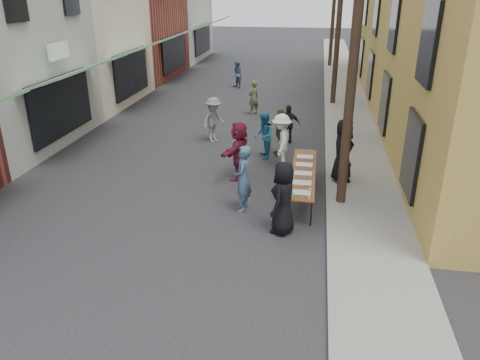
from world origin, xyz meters
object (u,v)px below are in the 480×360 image
(utility_pole_near, at_px, (355,42))
(guest_front_c, at_px, (264,136))
(serving_table, at_px, (303,173))
(utility_pole_far, at_px, (334,3))
(server, at_px, (343,150))
(catering_tray_sausage, at_px, (301,194))
(utility_pole_mid, at_px, (340,13))
(guest_front_a, at_px, (283,198))

(utility_pole_near, distance_m, guest_front_c, 5.67)
(serving_table, bearing_deg, utility_pole_near, -22.44)
(utility_pole_far, xyz_separation_m, server, (0.05, -22.43, -3.41))
(utility_pole_far, distance_m, catering_tray_sausage, 25.49)
(utility_pole_mid, xyz_separation_m, server, (0.05, -10.43, -3.41))
(catering_tray_sausage, height_order, server, server)
(utility_pole_far, height_order, guest_front_a, utility_pole_far)
(utility_pole_far, relative_size, serving_table, 2.25)
(utility_pole_mid, bearing_deg, guest_front_a, -96.26)
(guest_front_a, bearing_deg, serving_table, -172.60)
(guest_front_a, height_order, server, server)
(utility_pole_near, relative_size, guest_front_a, 4.77)
(utility_pole_mid, xyz_separation_m, serving_table, (-1.10, -11.54, -3.79))
(catering_tray_sausage, distance_m, guest_front_c, 4.89)
(utility_pole_mid, height_order, serving_table, utility_pole_mid)
(utility_pole_mid, bearing_deg, utility_pole_far, 90.00)
(guest_front_c, distance_m, server, 3.27)
(serving_table, height_order, server, server)
(guest_front_a, relative_size, guest_front_c, 1.13)
(server, bearing_deg, serving_table, 123.19)
(guest_front_a, distance_m, guest_front_c, 5.42)
(utility_pole_far, xyz_separation_m, catering_tray_sausage, (-1.10, -25.19, -3.71))
(utility_pole_far, height_order, serving_table, utility_pole_far)
(serving_table, xyz_separation_m, guest_front_c, (-1.51, 2.99, 0.12))
(utility_pole_far, bearing_deg, guest_front_c, -97.26)
(utility_pole_near, xyz_separation_m, guest_front_a, (-1.52, -1.86, -3.56))
(guest_front_a, xyz_separation_m, server, (1.57, 3.42, 0.15))
(serving_table, distance_m, catering_tray_sausage, 1.65)
(catering_tray_sausage, relative_size, guest_front_a, 0.27)
(utility_pole_near, height_order, guest_front_a, utility_pole_near)
(utility_pole_near, xyz_separation_m, server, (0.05, 1.57, -3.41))
(catering_tray_sausage, height_order, guest_front_a, guest_front_a)
(catering_tray_sausage, height_order, guest_front_c, guest_front_c)
(utility_pole_near, height_order, utility_pole_far, same)
(guest_front_a, distance_m, server, 3.77)
(utility_pole_mid, relative_size, catering_tray_sausage, 18.00)
(utility_pole_mid, height_order, guest_front_c, utility_pole_mid)
(utility_pole_far, bearing_deg, utility_pole_near, -90.00)
(utility_pole_mid, distance_m, utility_pole_far, 12.00)
(utility_pole_mid, height_order, guest_front_a, utility_pole_mid)
(utility_pole_mid, height_order, utility_pole_far, same)
(utility_pole_mid, distance_m, serving_table, 12.20)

